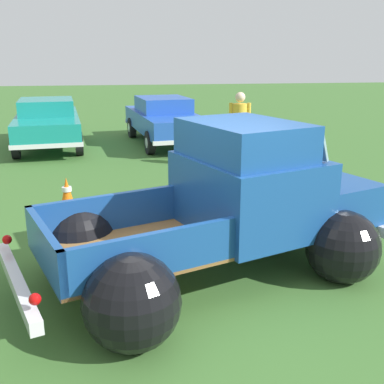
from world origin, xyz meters
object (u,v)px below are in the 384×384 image
object	(u,v)px
show_car_0	(48,121)
show_car_1	(164,119)
spectator_0	(239,125)
vintage_pickup_truck	(231,214)
lane_cone_0	(67,195)

from	to	relation	value
show_car_0	show_car_1	distance (m)	3.53
spectator_0	show_car_1	bearing A→B (deg)	-146.99
vintage_pickup_truck	spectator_0	size ratio (longest dim) A/B	2.71
lane_cone_0	spectator_0	bearing A→B (deg)	36.49
show_car_1	vintage_pickup_truck	bearing A→B (deg)	-8.40
vintage_pickup_truck	show_car_1	size ratio (longest dim) A/B	1.03
lane_cone_0	vintage_pickup_truck	bearing A→B (deg)	-49.90
spectator_0	show_car_0	bearing A→B (deg)	-114.58
vintage_pickup_truck	spectator_0	distance (m)	5.85
vintage_pickup_truck	show_car_0	distance (m)	9.75
vintage_pickup_truck	show_car_1	xyz separation A→B (m)	(0.11, 9.18, 0.03)
show_car_0	spectator_0	size ratio (longest dim) A/B	2.58
show_car_0	show_car_1	world-z (taller)	same
show_car_0	lane_cone_0	distance (m)	6.51
spectator_0	lane_cone_0	distance (m)	4.90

